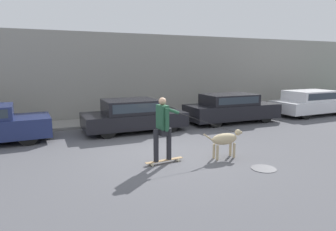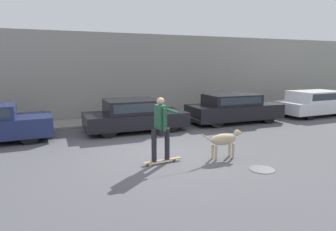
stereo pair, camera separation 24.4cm
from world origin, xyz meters
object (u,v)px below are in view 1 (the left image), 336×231
object	(u,v)px
parked_car_1	(133,116)
skateboarder	(163,126)
parked_car_3	(311,103)
parked_car_2	(231,108)
dog	(225,139)
fire_hydrant	(334,103)

from	to	relation	value
parked_car_1	skateboarder	world-z (taller)	skateboarder
parked_car_3	skateboarder	world-z (taller)	skateboarder
parked_car_3	parked_car_2	bearing A→B (deg)	178.05
parked_car_1	parked_car_2	bearing A→B (deg)	-0.06
dog	skateboarder	distance (m)	1.84
parked_car_3	fire_hydrant	distance (m)	3.04
parked_car_2	dog	world-z (taller)	parked_car_2
parked_car_2	dog	size ratio (longest dim) A/B	3.34
parked_car_1	skateboarder	distance (m)	4.11
parked_car_2	skateboarder	xyz separation A→B (m)	(-4.99, -4.07, 0.37)
skateboarder	parked_car_1	bearing A→B (deg)	78.70
parked_car_3	fire_hydrant	world-z (taller)	parked_car_3
parked_car_2	fire_hydrant	world-z (taller)	parked_car_2
parked_car_1	parked_car_3	xyz separation A→B (m)	(9.50, -0.00, 0.03)
parked_car_2	dog	xyz separation A→B (m)	(-3.22, -4.31, -0.11)
parked_car_3	dog	world-z (taller)	parked_car_3
parked_car_3	dog	size ratio (longest dim) A/B	3.37
parked_car_3	skateboarder	size ratio (longest dim) A/B	1.57
parked_car_2	dog	bearing A→B (deg)	-126.13
skateboarder	fire_hydrant	size ratio (longest dim) A/B	3.80
fire_hydrant	parked_car_1	bearing A→B (deg)	-175.87
dog	skateboarder	xyz separation A→B (m)	(-1.76, 0.24, 0.47)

